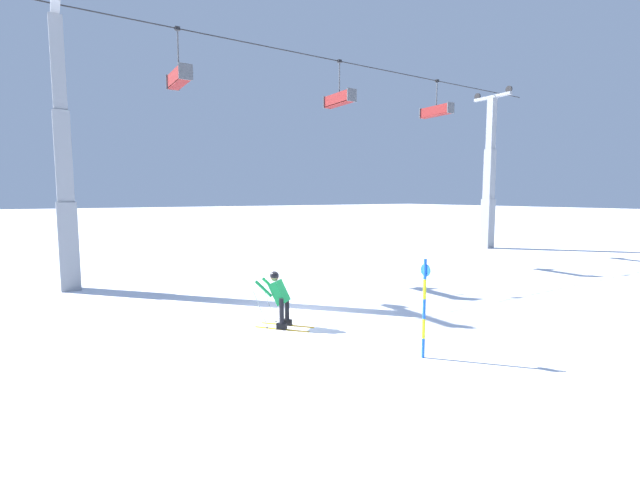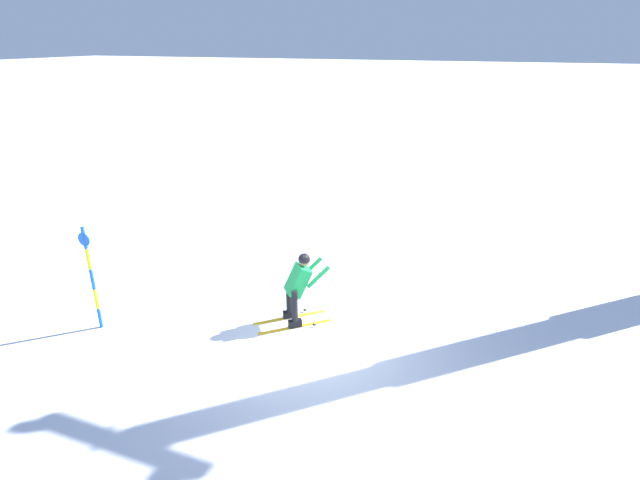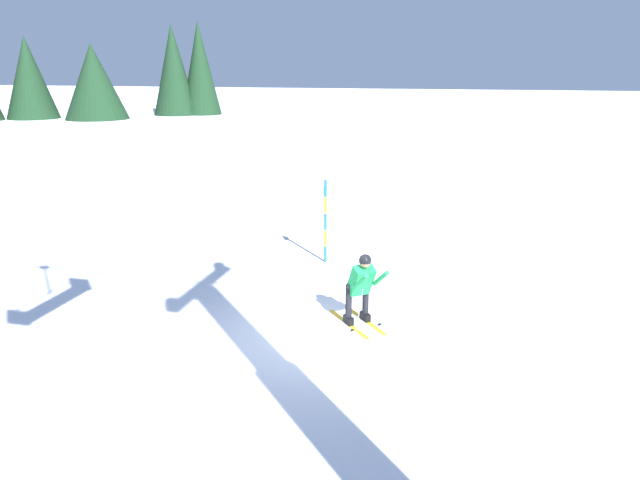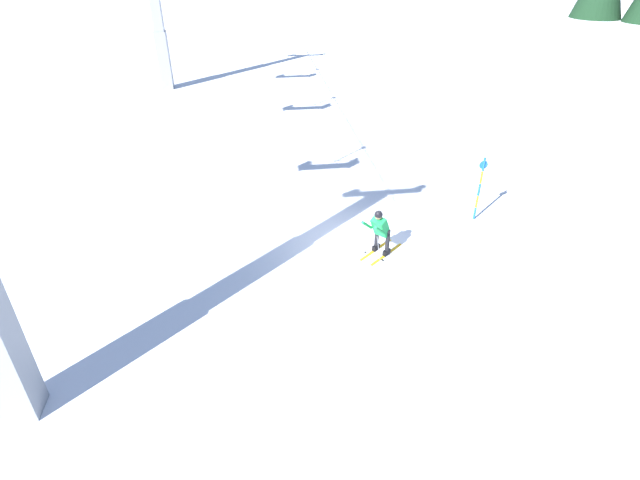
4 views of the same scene
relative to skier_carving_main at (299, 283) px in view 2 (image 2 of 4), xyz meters
name	(u,v)px [view 2 (image 2 of 4)]	position (x,y,z in m)	size (l,w,h in m)	color
ground_plane	(315,348)	(0.79, 0.67, -0.90)	(260.00, 260.00, 0.00)	white
skier_carving_main	(299,283)	(0.00, 0.00, 0.00)	(1.47, 1.58, 1.69)	yellow
trail_marker_pole	(92,275)	(1.68, -3.77, 0.30)	(0.07, 0.28, 2.24)	blue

